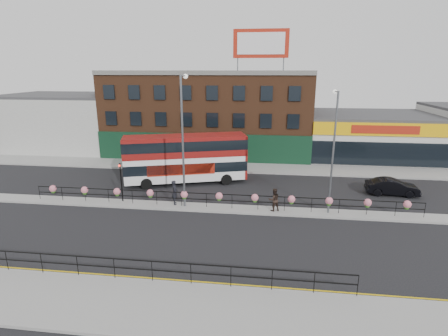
# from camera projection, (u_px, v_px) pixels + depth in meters

# --- Properties ---
(ground) EXTENTS (120.00, 120.00, 0.00)m
(ground) POSITION_uv_depth(u_px,v_px,m) (219.00, 209.00, 27.17)
(ground) COLOR black
(ground) RESTS_ON ground
(south_pavement) EXTENTS (60.00, 4.00, 0.15)m
(south_pavement) POSITION_uv_depth(u_px,v_px,m) (182.00, 309.00, 15.70)
(south_pavement) COLOR gray
(south_pavement) RESTS_ON ground
(north_pavement) EXTENTS (60.00, 4.00, 0.15)m
(north_pavement) POSITION_uv_depth(u_px,v_px,m) (234.00, 167.00, 38.61)
(north_pavement) COLOR gray
(north_pavement) RESTS_ON ground
(median) EXTENTS (60.00, 1.60, 0.15)m
(median) POSITION_uv_depth(u_px,v_px,m) (219.00, 208.00, 27.15)
(median) COLOR gray
(median) RESTS_ON ground
(yellow_line_inner) EXTENTS (60.00, 0.10, 0.01)m
(yellow_line_inner) POSITION_uv_depth(u_px,v_px,m) (193.00, 281.00, 17.91)
(yellow_line_inner) COLOR gold
(yellow_line_inner) RESTS_ON ground
(yellow_line_outer) EXTENTS (60.00, 0.10, 0.01)m
(yellow_line_outer) POSITION_uv_depth(u_px,v_px,m) (192.00, 283.00, 17.74)
(yellow_line_outer) COLOR gold
(yellow_line_outer) RESTS_ON ground
(brick_building) EXTENTS (25.00, 12.21, 10.30)m
(brick_building) POSITION_uv_depth(u_px,v_px,m) (210.00, 112.00, 45.32)
(brick_building) COLOR brown
(brick_building) RESTS_ON ground
(supermarket) EXTENTS (15.00, 12.25, 5.30)m
(supermarket) POSITION_uv_depth(u_px,v_px,m) (368.00, 135.00, 43.52)
(supermarket) COLOR silver
(supermarket) RESTS_ON ground
(warehouse_west) EXTENTS (15.50, 12.00, 7.30)m
(warehouse_west) POSITION_uv_depth(u_px,v_px,m) (66.00, 121.00, 48.21)
(warehouse_west) COLOR #B4B5AF
(warehouse_west) RESTS_ON ground
(billboard) EXTENTS (6.00, 0.29, 4.40)m
(billboard) POSITION_uv_depth(u_px,v_px,m) (261.00, 44.00, 37.60)
(billboard) COLOR #A52010
(billboard) RESTS_ON brick_building
(median_railing) EXTENTS (30.04, 0.56, 1.23)m
(median_railing) POSITION_uv_depth(u_px,v_px,m) (219.00, 197.00, 26.89)
(median_railing) COLOR black
(median_railing) RESTS_ON median
(south_railing) EXTENTS (20.04, 0.05, 1.12)m
(south_railing) POSITION_uv_depth(u_px,v_px,m) (152.00, 266.00, 17.51)
(south_railing) COLOR black
(south_railing) RESTS_ON south_pavement
(double_decker_bus) EXTENTS (11.64, 5.97, 4.60)m
(double_decker_bus) POSITION_uv_depth(u_px,v_px,m) (186.00, 154.00, 32.78)
(double_decker_bus) COLOR white
(double_decker_bus) RESTS_ON ground
(car) EXTENTS (1.97, 4.49, 1.43)m
(car) POSITION_uv_depth(u_px,v_px,m) (392.00, 187.00, 30.14)
(car) COLOR black
(car) RESTS_ON ground
(pedestrian_a) EXTENTS (0.97, 0.85, 1.96)m
(pedestrian_a) POSITION_uv_depth(u_px,v_px,m) (175.00, 192.00, 27.57)
(pedestrian_a) COLOR black
(pedestrian_a) RESTS_ON median
(pedestrian_b) EXTENTS (1.33, 1.28, 1.78)m
(pedestrian_b) POSITION_uv_depth(u_px,v_px,m) (274.00, 200.00, 26.29)
(pedestrian_b) COLOR black
(pedestrian_b) RESTS_ON median
(lamp_column_west) EXTENTS (0.36, 1.76, 10.02)m
(lamp_column_west) POSITION_uv_depth(u_px,v_px,m) (183.00, 131.00, 26.07)
(lamp_column_west) COLOR slate
(lamp_column_west) RESTS_ON median
(lamp_column_east) EXTENTS (0.32, 1.57, 8.96)m
(lamp_column_east) POSITION_uv_depth(u_px,v_px,m) (333.00, 142.00, 24.94)
(lamp_column_east) COLOR slate
(lamp_column_east) RESTS_ON median
(traffic_light_median) EXTENTS (0.15, 0.28, 3.65)m
(traffic_light_median) POSITION_uv_depth(u_px,v_px,m) (121.00, 174.00, 27.85)
(traffic_light_median) COLOR black
(traffic_light_median) RESTS_ON median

